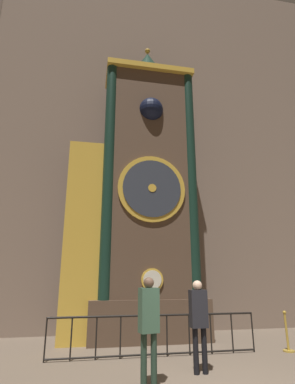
% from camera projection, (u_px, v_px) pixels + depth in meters
% --- Properties ---
extents(cathedral_back_wall, '(24.00, 0.32, 15.47)m').
position_uv_depth(cathedral_back_wall, '(146.00, 126.00, 12.19)').
color(cathedral_back_wall, '#7A6656').
rests_on(cathedral_back_wall, ground_plane).
extents(clock_tower, '(4.40, 1.85, 10.39)m').
position_uv_depth(clock_tower, '(138.00, 197.00, 10.00)').
color(clock_tower, brown).
rests_on(clock_tower, ground_plane).
extents(railing_fence, '(5.10, 0.05, 0.94)m').
position_uv_depth(railing_fence, '(156.00, 333.00, 7.17)').
color(railing_fence, black).
rests_on(railing_fence, ground_plane).
extents(visitor_near, '(0.38, 0.28, 1.82)m').
position_uv_depth(visitor_near, '(149.00, 319.00, 5.38)').
color(visitor_near, '#213427').
rests_on(visitor_near, ground_plane).
extents(visitor_far, '(0.34, 0.22, 1.75)m').
position_uv_depth(visitor_far, '(199.00, 316.00, 6.10)').
color(visitor_far, black).
rests_on(visitor_far, ground_plane).
extents(stanchion_post, '(0.28, 0.28, 0.97)m').
position_uv_depth(stanchion_post, '(287.00, 338.00, 7.61)').
color(stanchion_post, '#B28E33').
rests_on(stanchion_post, ground_plane).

